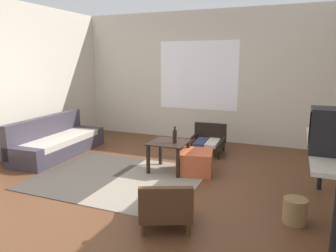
% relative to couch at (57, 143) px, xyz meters
% --- Properties ---
extents(ground_plane, '(7.80, 7.80, 0.00)m').
position_rel_couch_xyz_m(ground_plane, '(2.03, -0.93, -0.22)').
color(ground_plane, '#56331E').
extents(far_wall_with_window, '(5.60, 0.13, 2.70)m').
position_rel_couch_xyz_m(far_wall_with_window, '(2.03, 2.13, 1.13)').
color(far_wall_with_window, beige).
rests_on(far_wall_with_window, ground).
extents(area_rug, '(2.35, 1.86, 0.01)m').
position_rel_couch_xyz_m(area_rug, '(1.65, -0.63, -0.22)').
color(area_rug, '#38332D').
rests_on(area_rug, ground).
extents(couch, '(0.77, 1.93, 0.69)m').
position_rel_couch_xyz_m(couch, '(0.00, 0.00, 0.00)').
color(couch, '#38333D').
rests_on(couch, ground).
extents(coffee_table, '(0.56, 0.54, 0.47)m').
position_rel_couch_xyz_m(coffee_table, '(2.23, -0.06, 0.15)').
color(coffee_table, black).
rests_on(coffee_table, ground).
extents(armchair_by_window, '(0.65, 0.68, 0.52)m').
position_rel_couch_xyz_m(armchair_by_window, '(2.52, 1.16, 0.01)').
color(armchair_by_window, black).
rests_on(armchair_by_window, ground).
extents(armchair_striped_foreground, '(0.72, 0.75, 0.51)m').
position_rel_couch_xyz_m(armchair_striped_foreground, '(2.82, -1.62, 0.01)').
color(armchair_striped_foreground, '#472D19').
rests_on(armchair_striped_foreground, ground).
extents(ottoman_orange, '(0.60, 0.60, 0.35)m').
position_rel_couch_xyz_m(ottoman_orange, '(2.63, 0.01, -0.05)').
color(ottoman_orange, '#BC5633').
rests_on(ottoman_orange, ground).
extents(console_shelf, '(0.44, 1.86, 0.82)m').
position_rel_couch_xyz_m(console_shelf, '(4.35, -0.83, 0.52)').
color(console_shelf, '#B2AD9E').
rests_on(console_shelf, ground).
extents(crt_television, '(0.46, 0.33, 0.43)m').
position_rel_couch_xyz_m(crt_television, '(4.35, -1.14, 0.82)').
color(crt_television, black).
rests_on(crt_television, console_shelf).
extents(clay_vase, '(0.24, 0.24, 0.31)m').
position_rel_couch_xyz_m(clay_vase, '(4.35, -0.51, 0.71)').
color(clay_vase, '#935B38').
rests_on(clay_vase, console_shelf).
extents(glass_bottle, '(0.06, 0.06, 0.26)m').
position_rel_couch_xyz_m(glass_bottle, '(2.34, -0.09, 0.35)').
color(glass_bottle, black).
rests_on(glass_bottle, coffee_table).
extents(wicker_basket, '(0.25, 0.25, 0.27)m').
position_rel_couch_xyz_m(wicker_basket, '(4.06, -1.04, -0.09)').
color(wicker_basket, olive).
rests_on(wicker_basket, ground).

